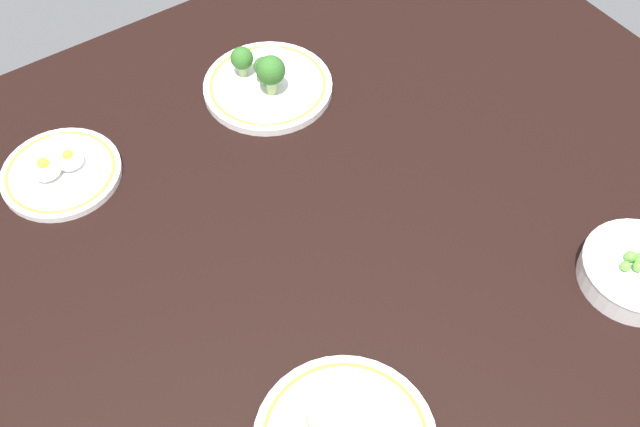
% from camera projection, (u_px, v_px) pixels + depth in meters
% --- Properties ---
extents(dining_table, '(1.41, 1.14, 0.04)m').
position_uv_depth(dining_table, '(320.00, 230.00, 1.17)').
color(dining_table, black).
rests_on(dining_table, ground).
extents(plate_broccoli, '(0.22, 0.22, 0.09)m').
position_uv_depth(plate_broccoli, '(267.00, 82.00, 1.31)').
color(plate_broccoli, white).
rests_on(plate_broccoli, dining_table).
extents(plate_eggs, '(0.18, 0.18, 0.05)m').
position_uv_depth(plate_eggs, '(60.00, 171.00, 1.20)').
color(plate_eggs, white).
rests_on(plate_eggs, dining_table).
extents(bowl_peas, '(0.16, 0.16, 0.05)m').
position_uv_depth(bowl_peas, '(637.00, 271.00, 1.08)').
color(bowl_peas, white).
rests_on(bowl_peas, dining_table).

